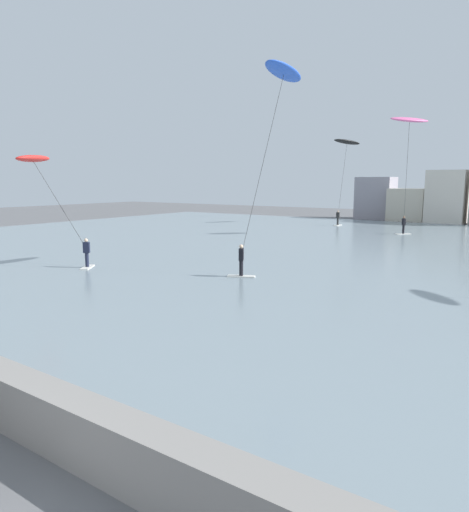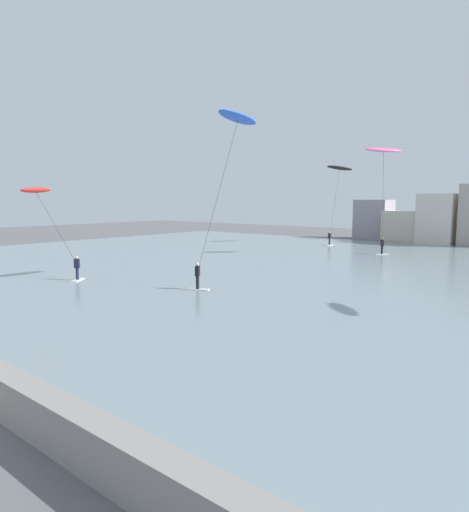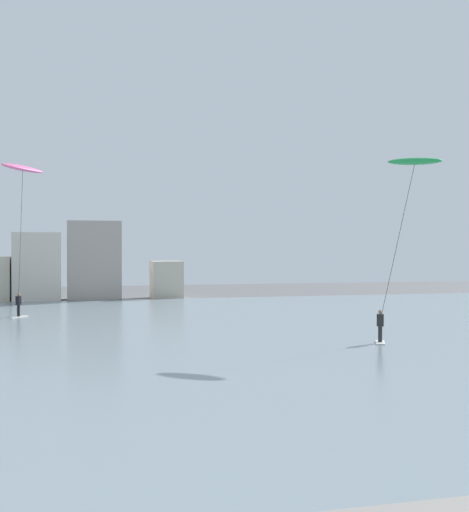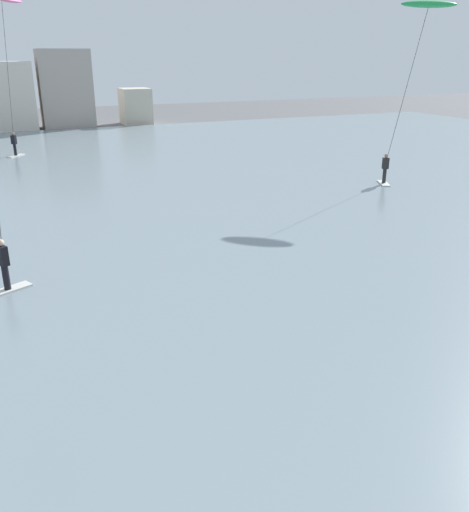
% 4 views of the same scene
% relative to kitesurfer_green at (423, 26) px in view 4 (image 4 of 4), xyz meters
% --- Properties ---
extents(water_bay, '(84.00, 52.00, 0.10)m').
position_rel_kitesurfer_green_xyz_m(water_bay, '(-15.39, 4.64, -8.15)').
color(water_bay, gray).
rests_on(water_bay, ground).
extents(far_shore_buildings, '(24.53, 5.84, 7.28)m').
position_rel_kitesurfer_green_xyz_m(far_shore_buildings, '(-20.19, 33.05, -5.40)').
color(far_shore_buildings, gray).
rests_on(far_shore_buildings, ground).
extents(kitesurfer_green, '(3.92, 2.57, 9.38)m').
position_rel_kitesurfer_green_xyz_m(kitesurfer_green, '(0.00, 0.00, 0.00)').
color(kitesurfer_green, silver).
rests_on(kitesurfer_green, water_bay).
extents(kitesurfer_pink, '(3.30, 3.98, 10.33)m').
position_rel_kitesurfer_green_xyz_m(kitesurfer_pink, '(-19.69, 15.51, 1.18)').
color(kitesurfer_pink, silver).
rests_on(kitesurfer_pink, water_bay).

